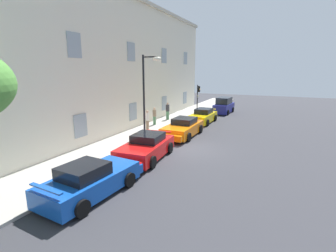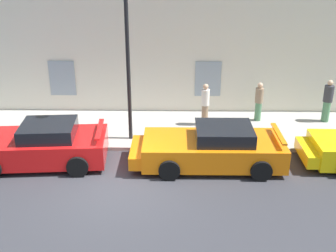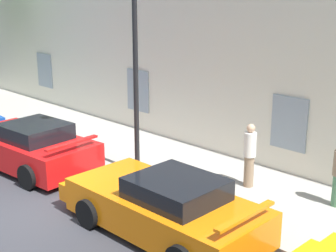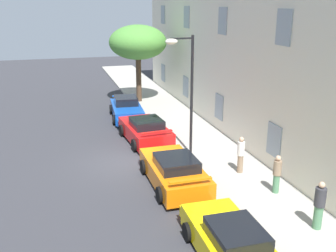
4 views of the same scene
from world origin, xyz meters
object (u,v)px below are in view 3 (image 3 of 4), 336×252
at_px(sportscar_white_middle, 159,205).
at_px(street_lamp, 123,27).
at_px(sportscar_yellow_flank, 27,146).
at_px(pedestrian_strolling, 250,155).

bearing_deg(sportscar_white_middle, street_lamp, 153.02).
height_order(sportscar_yellow_flank, sportscar_white_middle, sportscar_yellow_flank).
distance_m(street_lamp, pedestrian_strolling, 4.66).
distance_m(sportscar_yellow_flank, street_lamp, 4.90).
xyz_separation_m(sportscar_white_middle, pedestrian_strolling, (0.11, 3.19, 0.41)).
xyz_separation_m(sportscar_yellow_flank, sportscar_white_middle, (5.75, -0.05, -0.01)).
xyz_separation_m(street_lamp, pedestrian_strolling, (2.85, 1.80, -3.22)).
bearing_deg(pedestrian_strolling, sportscar_white_middle, -91.94).
distance_m(sportscar_white_middle, pedestrian_strolling, 3.22).
bearing_deg(sportscar_yellow_flank, street_lamp, 24.09).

